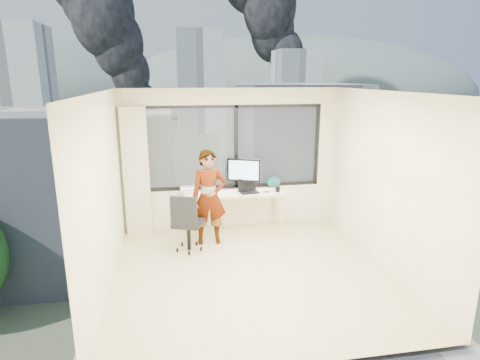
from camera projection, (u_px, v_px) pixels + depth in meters
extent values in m
cube|color=beige|center=(252.00, 272.00, 5.88)|extent=(4.00, 4.00, 0.01)
cube|color=white|center=(253.00, 92.00, 5.22)|extent=(4.00, 4.00, 0.01)
cube|color=beige|center=(296.00, 246.00, 3.64)|extent=(4.00, 0.01, 2.60)
cube|color=beige|center=(103.00, 194.00, 5.22)|extent=(0.01, 4.00, 2.60)
cube|color=beige|center=(385.00, 181.00, 5.88)|extent=(0.01, 4.00, 2.60)
cube|color=beige|center=(136.00, 172.00, 7.09)|extent=(0.45, 0.14, 2.30)
cube|color=tan|center=(234.00, 212.00, 7.36)|extent=(1.80, 0.60, 0.75)
imported|color=#2D2D33|center=(209.00, 198.00, 6.74)|extent=(0.60, 0.40, 1.63)
cube|color=white|center=(189.00, 189.00, 7.35)|extent=(0.32, 0.27, 0.08)
cube|color=black|center=(266.00, 192.00, 7.28)|extent=(0.12, 0.08, 0.01)
cylinder|color=black|center=(278.00, 189.00, 7.30)|extent=(0.10, 0.10, 0.10)
ellipsoid|color=#0C4449|center=(274.00, 182.00, 7.58)|extent=(0.30, 0.21, 0.21)
cube|color=#515B3D|center=(174.00, 132.00, 123.81)|extent=(400.00, 400.00, 0.04)
cube|color=#EFE0C8|center=(81.00, 192.00, 34.75)|extent=(16.00, 12.00, 14.00)
cube|color=silver|center=(288.00, 156.00, 45.61)|extent=(14.00, 13.00, 16.00)
cube|color=silver|center=(18.00, 89.00, 90.63)|extent=(14.00, 14.00, 28.00)
cube|color=silver|center=(199.00, 82.00, 121.35)|extent=(13.00, 13.00, 30.00)
cube|color=silver|center=(295.00, 87.00, 147.07)|extent=(15.00, 15.00, 26.00)
ellipsoid|color=slate|center=(6.00, 100.00, 294.55)|extent=(288.00, 216.00, 90.00)
ellipsoid|color=slate|center=(293.00, 97.00, 331.08)|extent=(300.00, 220.00, 96.00)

